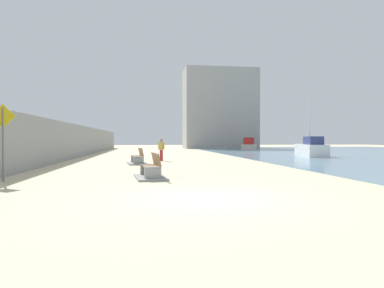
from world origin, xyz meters
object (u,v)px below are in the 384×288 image
(person_walking, at_px, (161,148))
(bench_far, at_px, (138,160))
(pedestrian_sign, at_px, (3,133))
(boat_mid_bay, at_px, (248,145))
(boat_outer, at_px, (311,148))
(bench_near, at_px, (151,172))

(person_walking, bearing_deg, bench_far, -120.39)
(bench_far, distance_m, pedestrian_sign, 9.03)
(person_walking, height_order, pedestrian_sign, pedestrian_sign)
(person_walking, xyz_separation_m, boat_mid_bay, (13.97, 24.06, -0.22))
(boat_outer, bearing_deg, bench_far, -154.83)
(bench_far, height_order, pedestrian_sign, pedestrian_sign)
(bench_near, distance_m, boat_mid_bay, 37.23)
(person_walking, xyz_separation_m, boat_outer, (13.34, 4.34, -0.18))
(bench_near, bearing_deg, bench_far, 95.35)
(bench_near, distance_m, bench_far, 7.46)
(person_walking, bearing_deg, boat_mid_bay, 59.86)
(bench_near, height_order, pedestrian_sign, pedestrian_sign)
(person_walking, relative_size, boat_mid_bay, 0.29)
(bench_far, height_order, person_walking, person_walking)
(boat_outer, bearing_deg, person_walking, -161.96)
(bench_near, height_order, boat_mid_bay, boat_mid_bay)
(boat_outer, xyz_separation_m, pedestrian_sign, (-19.40, -14.68, 1.01))
(bench_far, relative_size, boat_mid_bay, 0.42)
(bench_far, bearing_deg, boat_mid_bay, 59.83)
(boat_mid_bay, distance_m, pedestrian_sign, 39.81)
(boat_mid_bay, xyz_separation_m, boat_outer, (-0.63, -19.71, 0.04))
(bench_far, bearing_deg, pedestrian_sign, -120.42)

